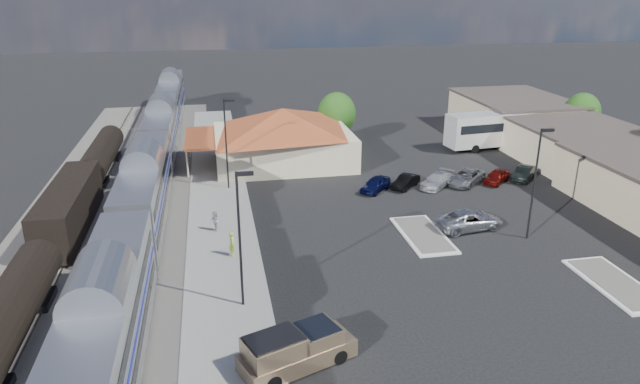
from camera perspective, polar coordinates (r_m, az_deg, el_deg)
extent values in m
plane|color=black|center=(44.03, 6.30, -5.85)|extent=(280.00, 280.00, 0.00)
cube|color=#4C4944|center=(50.33, -20.18, -3.51)|extent=(16.00, 100.00, 0.12)
cube|color=gray|center=(47.70, -9.82, -3.78)|extent=(5.50, 92.00, 0.18)
cube|color=silver|center=(30.77, -20.63, -13.13)|extent=(3.00, 20.00, 5.00)
cube|color=black|center=(32.31, -20.01, -17.22)|extent=(2.20, 16.00, 0.60)
cube|color=silver|center=(49.55, -17.06, 0.21)|extent=(3.00, 20.00, 5.00)
cube|color=black|center=(50.52, -16.74, -2.72)|extent=(2.20, 16.00, 0.60)
cube|color=silver|center=(69.62, -15.51, 6.07)|extent=(3.00, 20.00, 5.00)
cube|color=black|center=(70.31, -15.30, 3.90)|extent=(2.20, 16.00, 0.60)
cube|color=silver|center=(90.11, -14.65, 9.28)|extent=(3.00, 20.00, 5.00)
cube|color=black|center=(90.65, -14.49, 7.58)|extent=(2.20, 16.00, 0.60)
cylinder|color=black|center=(36.41, -28.88, -10.74)|extent=(2.80, 14.00, 2.80)
cube|color=black|center=(37.30, -28.40, -13.13)|extent=(2.20, 12.00, 0.60)
cube|color=black|center=(50.31, -23.81, -1.39)|extent=(2.80, 14.00, 3.60)
cube|color=black|center=(50.99, -23.51, -3.38)|extent=(2.20, 12.00, 0.60)
cylinder|color=black|center=(65.24, -21.00, 3.64)|extent=(2.80, 14.00, 2.80)
cube|color=black|center=(65.74, -20.81, 2.14)|extent=(2.20, 12.00, 0.60)
cube|color=beige|center=(64.54, -3.71, 4.53)|extent=(15.00, 12.00, 3.60)
pyramid|color=brown|center=(63.77, -3.77, 7.21)|extent=(15.30, 12.24, 2.60)
cube|color=brown|center=(63.71, -11.91, 5.32)|extent=(3.20, 9.60, 0.25)
cube|color=#C6B28C|center=(70.77, 24.16, 4.36)|extent=(12.00, 18.00, 4.00)
cube|color=#3F3833|center=(70.28, 24.41, 6.04)|extent=(12.40, 18.40, 0.30)
cube|color=#C6B28C|center=(82.18, 18.77, 7.26)|extent=(12.00, 16.00, 4.50)
cube|color=#3F3833|center=(81.72, 18.96, 8.90)|extent=(12.40, 16.40, 0.30)
cube|color=silver|center=(46.95, 10.28, -4.24)|extent=(3.30, 7.50, 0.15)
cube|color=#4C4944|center=(46.91, 10.28, -4.15)|extent=(2.70, 6.90, 0.10)
cube|color=silver|center=(43.98, 27.45, -8.14)|extent=(3.30, 7.50, 0.15)
cube|color=#4C4944|center=(43.94, 27.46, -8.05)|extent=(2.70, 6.90, 0.10)
cylinder|color=black|center=(34.97, -8.02, -5.00)|extent=(0.16, 0.16, 9.00)
cube|color=black|center=(33.38, -7.53, 1.83)|extent=(1.00, 0.25, 0.22)
cylinder|color=black|center=(55.67, -9.36, 4.60)|extent=(0.16, 0.16, 9.00)
cube|color=black|center=(54.68, -9.09, 9.03)|extent=(1.00, 0.25, 0.22)
cylinder|color=black|center=(47.12, 20.61, 0.63)|extent=(0.16, 0.16, 9.00)
cube|color=black|center=(46.20, 21.81, 5.75)|extent=(1.00, 0.25, 0.22)
cylinder|color=#382314|center=(80.66, 24.48, 5.57)|extent=(0.30, 0.30, 2.55)
ellipsoid|color=#164012|center=(80.14, 24.74, 7.29)|extent=(4.41, 4.41, 4.87)
cylinder|color=#382314|center=(71.61, 1.66, 5.80)|extent=(0.30, 0.30, 2.73)
ellipsoid|color=#164012|center=(70.99, 1.68, 7.88)|extent=(4.71, 4.71, 5.21)
cube|color=#967B5C|center=(31.59, -2.23, -16.02)|extent=(6.65, 4.36, 1.02)
cube|color=#967B5C|center=(31.13, -2.25, -14.84)|extent=(2.99, 2.87, 1.08)
cube|color=#967B5C|center=(31.06, -2.26, -14.67)|extent=(3.57, 3.09, 1.25)
cylinder|color=black|center=(31.87, 1.98, -16.13)|extent=(0.88, 0.59, 0.82)
cylinder|color=black|center=(33.27, -0.05, -14.36)|extent=(0.88, 0.59, 0.82)
cylinder|color=black|center=(30.27, -4.67, -18.47)|extent=(0.88, 0.59, 0.82)
cylinder|color=black|center=(31.73, -6.45, -16.45)|extent=(0.88, 0.59, 0.82)
imported|color=#AFB2B8|center=(48.78, 14.71, -2.72)|extent=(5.97, 3.35, 1.57)
cube|color=silver|center=(73.55, 17.57, 6.13)|extent=(14.00, 4.46, 3.90)
cube|color=black|center=(73.44, 17.61, 6.48)|extent=(12.91, 4.38, 1.03)
cylinder|color=black|center=(75.78, 21.00, 4.59)|extent=(1.06, 0.45, 1.03)
cylinder|color=black|center=(77.83, 19.82, 5.13)|extent=(1.06, 0.45, 1.03)
cylinder|color=black|center=(70.71, 15.23, 4.18)|extent=(1.06, 0.45, 1.03)
cylinder|color=black|center=(72.90, 14.13, 4.76)|extent=(1.06, 0.45, 1.03)
imported|color=#BFDD45|center=(42.73, -8.77, -5.14)|extent=(0.47, 0.71, 1.91)
imported|color=silver|center=(47.08, -10.47, -2.88)|extent=(0.95, 1.05, 1.75)
imported|color=#0D1242|center=(55.97, 5.57, 0.78)|extent=(4.03, 4.10, 1.40)
imported|color=black|center=(57.21, 8.56, 1.03)|extent=(3.75, 3.72, 1.29)
imported|color=silver|center=(58.04, 11.64, 1.16)|extent=(4.79, 4.57, 1.37)
imported|color=gray|center=(59.56, 14.39, 1.46)|extent=(5.39, 5.20, 1.43)
imported|color=maroon|center=(60.73, 17.25, 1.50)|extent=(4.02, 3.81, 1.35)
imported|color=black|center=(62.50, 19.72, 1.78)|extent=(4.14, 4.15, 1.43)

